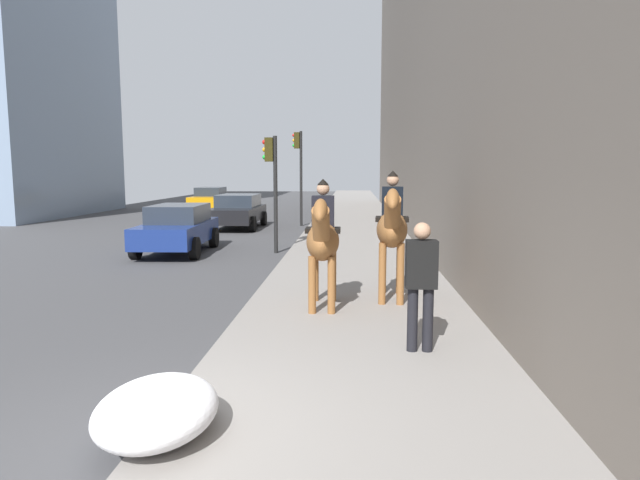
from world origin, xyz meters
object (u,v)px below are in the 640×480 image
(pedestrian_greeting, at_px, (421,278))
(car_mid_lane, at_px, (238,211))
(mounted_horse_far, at_px, (392,228))
(traffic_light_near_curb, at_px, (272,175))
(mounted_horse_near, at_px, (323,239))
(traffic_light_far_curb, at_px, (299,163))
(car_far_lane, at_px, (178,228))
(car_near_lane, at_px, (210,199))

(pedestrian_greeting, xyz_separation_m, car_mid_lane, (16.33, 5.80, -0.34))
(mounted_horse_far, distance_m, car_mid_lane, 14.57)
(car_mid_lane, bearing_deg, pedestrian_greeting, 19.90)
(traffic_light_near_curb, bearing_deg, mounted_horse_near, -165.11)
(mounted_horse_near, xyz_separation_m, traffic_light_far_curb, (15.26, 1.87, 1.45))
(pedestrian_greeting, distance_m, car_mid_lane, 17.34)
(car_far_lane, xyz_separation_m, traffic_light_near_curb, (0.08, -2.88, 1.59))
(traffic_light_near_curb, xyz_separation_m, traffic_light_far_curb, (8.19, -0.01, 0.43))
(pedestrian_greeting, bearing_deg, traffic_light_far_curb, 10.20)
(pedestrian_greeting, bearing_deg, mounted_horse_far, 3.11)
(car_mid_lane, relative_size, traffic_light_near_curb, 1.24)
(mounted_horse_near, height_order, car_far_lane, mounted_horse_near)
(car_far_lane, relative_size, traffic_light_near_curb, 1.18)
(car_far_lane, bearing_deg, mounted_horse_near, 32.28)
(car_far_lane, distance_m, traffic_light_near_curb, 3.29)
(mounted_horse_near, height_order, traffic_light_near_curb, traffic_light_near_curb)
(car_mid_lane, relative_size, car_far_lane, 1.05)
(mounted_horse_near, relative_size, pedestrian_greeting, 1.30)
(car_mid_lane, bearing_deg, car_near_lane, -158.83)
(car_mid_lane, xyz_separation_m, traffic_light_near_curb, (-7.05, -2.52, 1.59))
(car_mid_lane, bearing_deg, traffic_light_near_curb, 20.06)
(mounted_horse_far, bearing_deg, traffic_light_near_curb, -150.20)
(car_near_lane, relative_size, car_far_lane, 1.02)
(mounted_horse_far, height_order, traffic_light_near_curb, traffic_light_near_curb)
(traffic_light_far_curb, bearing_deg, traffic_light_near_curb, 179.91)
(mounted_horse_far, distance_m, pedestrian_greeting, 2.94)
(traffic_light_near_curb, bearing_deg, car_mid_lane, 19.71)
(car_mid_lane, bearing_deg, mounted_horse_near, 17.68)
(pedestrian_greeting, bearing_deg, mounted_horse_near, 31.82)
(mounted_horse_far, relative_size, traffic_light_near_curb, 0.68)
(mounted_horse_near, xyz_separation_m, traffic_light_near_curb, (7.07, 1.88, 1.02))
(traffic_light_far_curb, bearing_deg, car_far_lane, 160.73)
(car_near_lane, xyz_separation_m, car_far_lane, (-16.99, -3.40, 0.01))
(mounted_horse_near, bearing_deg, pedestrian_greeting, 31.44)
(traffic_light_far_curb, bearing_deg, car_near_lane, 35.80)
(traffic_light_near_curb, height_order, traffic_light_far_curb, traffic_light_far_curb)
(traffic_light_near_curb, bearing_deg, car_near_lane, 20.36)
(mounted_horse_far, relative_size, car_far_lane, 0.58)
(mounted_horse_far, height_order, traffic_light_far_curb, traffic_light_far_curb)
(mounted_horse_far, height_order, car_mid_lane, mounted_horse_far)
(mounted_horse_near, distance_m, car_mid_lane, 14.80)
(mounted_horse_near, xyz_separation_m, car_far_lane, (6.99, 4.76, -0.57))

